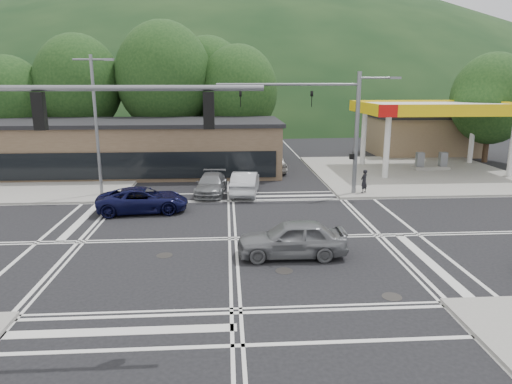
{
  "coord_description": "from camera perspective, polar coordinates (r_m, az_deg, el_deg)",
  "views": [
    {
      "loc": [
        -0.24,
        -20.86,
        7.37
      ],
      "look_at": [
        1.37,
        3.69,
        1.4
      ],
      "focal_mm": 32.0,
      "sensor_mm": 36.0,
      "label": 1
    }
  ],
  "objects": [
    {
      "name": "tree_n_c",
      "position": [
        44.89,
        -2.23,
        12.5
      ],
      "size": [
        7.6,
        7.6,
        10.87
      ],
      "color": "#382619",
      "rests_on": "ground"
    },
    {
      "name": "sidewalk_nw",
      "position": [
        39.46,
        -25.66,
        1.63
      ],
      "size": [
        16.0,
        16.0,
        0.15
      ],
      "primitive_type": "cube",
      "color": "gray",
      "rests_on": "ground"
    },
    {
      "name": "sidewalk_ne",
      "position": [
        39.64,
        18.93,
        2.29
      ],
      "size": [
        16.0,
        16.0,
        0.15
      ],
      "primitive_type": "cube",
      "color": "gray",
      "rests_on": "ground"
    },
    {
      "name": "tree_n_a",
      "position": [
        46.92,
        -21.34,
        12.45
      ],
      "size": [
        8.0,
        8.0,
        11.75
      ],
      "color": "#382619",
      "rests_on": "ground"
    },
    {
      "name": "tree_n_b",
      "position": [
        45.23,
        -11.42,
        13.91
      ],
      "size": [
        9.0,
        9.0,
        12.98
      ],
      "color": "#382619",
      "rests_on": "ground"
    },
    {
      "name": "signal_mast_ne",
      "position": [
        30.02,
        10.22,
        9.04
      ],
      "size": [
        11.65,
        0.3,
        8.0
      ],
      "color": "slate",
      "rests_on": "ground"
    },
    {
      "name": "gas_station_canopy",
      "position": [
        40.75,
        21.56,
        9.43
      ],
      "size": [
        12.32,
        8.34,
        5.75
      ],
      "color": "silver",
      "rests_on": "ground"
    },
    {
      "name": "car_grey_center",
      "position": [
        19.77,
        4.49,
        -5.81
      ],
      "size": [
        4.73,
        1.94,
        1.6
      ],
      "primitive_type": "imported",
      "rotation": [
        0.0,
        0.0,
        -1.58
      ],
      "color": "slate",
      "rests_on": "ground"
    },
    {
      "name": "hill_north",
      "position": [
        111.11,
        -3.69,
        9.8
      ],
      "size": [
        252.0,
        126.0,
        140.0
      ],
      "primitive_type": "ellipsoid",
      "color": "black",
      "rests_on": "ground"
    },
    {
      "name": "tree_ne",
      "position": [
        47.54,
        27.37,
        10.3
      ],
      "size": [
        7.2,
        7.2,
        9.99
      ],
      "color": "#382619",
      "rests_on": "ground"
    },
    {
      "name": "ground",
      "position": [
        22.12,
        -2.94,
        -5.84
      ],
      "size": [
        120.0,
        120.0,
        0.0
      ],
      "primitive_type": "plane",
      "color": "black",
      "rests_on": "ground"
    },
    {
      "name": "commercial_row",
      "position": [
        39.02,
        -15.26,
        5.25
      ],
      "size": [
        24.0,
        8.0,
        4.0
      ],
      "primitive_type": "cube",
      "color": "brown",
      "rests_on": "ground"
    },
    {
      "name": "car_blue_west",
      "position": [
        27.14,
        -13.96,
        -0.97
      ],
      "size": [
        5.36,
        2.89,
        1.43
      ],
      "primitive_type": "imported",
      "rotation": [
        0.0,
        0.0,
        1.67
      ],
      "color": "black",
      "rests_on": "ground"
    },
    {
      "name": "tree_n_e",
      "position": [
        48.89,
        -5.99,
        13.3
      ],
      "size": [
        8.4,
        8.4,
        11.98
      ],
      "color": "#382619",
      "rests_on": "ground"
    },
    {
      "name": "convenience_store",
      "position": [
        50.43,
        20.06,
        6.59
      ],
      "size": [
        10.0,
        6.0,
        3.8
      ],
      "primitive_type": "cube",
      "color": "#846B4F",
      "rests_on": "ground"
    },
    {
      "name": "streetlight_nw",
      "position": [
        31.05,
        -19.29,
        8.6
      ],
      "size": [
        2.5,
        0.25,
        9.0
      ],
      "color": "slate",
      "rests_on": "ground"
    },
    {
      "name": "car_northbound",
      "position": [
        30.77,
        -5.63,
        0.99
      ],
      "size": [
        2.28,
        4.76,
        1.34
      ],
      "primitive_type": "imported",
      "rotation": [
        0.0,
        0.0,
        -0.09
      ],
      "color": "slate",
      "rests_on": "ground"
    },
    {
      "name": "car_queue_b",
      "position": [
        38.33,
        2.26,
        3.67
      ],
      "size": [
        2.02,
        4.47,
        1.49
      ],
      "primitive_type": "imported",
      "rotation": [
        0.0,
        0.0,
        3.2
      ],
      "color": "#B4B3AF",
      "rests_on": "ground"
    },
    {
      "name": "car_queue_a",
      "position": [
        30.61,
        -1.35,
        1.18
      ],
      "size": [
        2.23,
        4.86,
        1.54
      ],
      "primitive_type": "imported",
      "rotation": [
        0.0,
        0.0,
        3.01
      ],
      "color": "#B7BABF",
      "rests_on": "ground"
    },
    {
      "name": "tree_n_d",
      "position": [
        48.13,
        -28.49,
        10.2
      ],
      "size": [
        6.8,
        6.8,
        9.76
      ],
      "color": "#382619",
      "rests_on": "ground"
    },
    {
      "name": "signal_mast_sw",
      "position": [
        14.25,
        -29.3,
        2.8
      ],
      "size": [
        9.14,
        0.28,
        8.0
      ],
      "color": "slate",
      "rests_on": "ground"
    },
    {
      "name": "pedestrian",
      "position": [
        31.11,
        13.36,
        1.32
      ],
      "size": [
        0.68,
        0.65,
        1.57
      ],
      "primitive_type": "imported",
      "rotation": [
        0.0,
        0.0,
        3.81
      ],
      "color": "black",
      "rests_on": "sidewalk_ne"
    }
  ]
}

